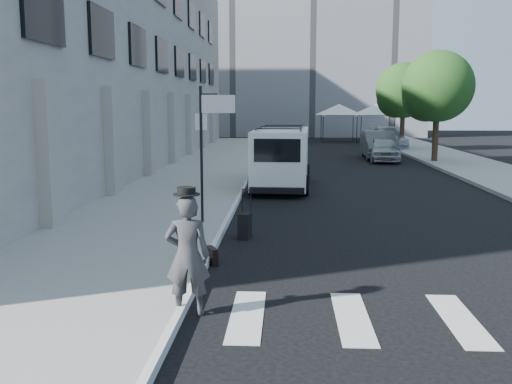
# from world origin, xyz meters

# --- Properties ---
(ground) EXTENTS (120.00, 120.00, 0.00)m
(ground) POSITION_xyz_m (0.00, 0.00, 0.00)
(ground) COLOR black
(ground) RESTS_ON ground
(sidewalk_left) EXTENTS (4.50, 48.00, 0.15)m
(sidewalk_left) POSITION_xyz_m (-4.25, 16.00, 0.07)
(sidewalk_left) COLOR gray
(sidewalk_left) RESTS_ON ground
(sidewalk_right) EXTENTS (4.00, 56.00, 0.15)m
(sidewalk_right) POSITION_xyz_m (9.00, 20.00, 0.07)
(sidewalk_right) COLOR gray
(sidewalk_right) RESTS_ON ground
(building_left) EXTENTS (10.00, 44.00, 12.00)m
(building_left) POSITION_xyz_m (-11.50, 18.00, 6.00)
(building_left) COLOR gray
(building_left) RESTS_ON ground
(building_far) EXTENTS (22.00, 12.00, 25.00)m
(building_far) POSITION_xyz_m (2.00, 50.00, 12.50)
(building_far) COLOR slate
(building_far) RESTS_ON ground
(sign_pole) EXTENTS (1.03, 0.07, 3.50)m
(sign_pole) POSITION_xyz_m (-2.36, 3.20, 2.65)
(sign_pole) COLOR black
(sign_pole) RESTS_ON sidewalk_left
(tree_near) EXTENTS (3.80, 3.83, 6.03)m
(tree_near) POSITION_xyz_m (7.50, 20.15, 3.97)
(tree_near) COLOR black
(tree_near) RESTS_ON ground
(tree_far) EXTENTS (3.80, 3.83, 6.03)m
(tree_far) POSITION_xyz_m (7.50, 29.15, 3.97)
(tree_far) COLOR black
(tree_far) RESTS_ON ground
(tent_left) EXTENTS (4.00, 4.00, 3.20)m
(tent_left) POSITION_xyz_m (4.00, 38.00, 2.71)
(tent_left) COLOR black
(tent_left) RESTS_ON ground
(tent_right) EXTENTS (4.00, 4.00, 3.20)m
(tent_right) POSITION_xyz_m (7.20, 38.50, 2.71)
(tent_right) COLOR black
(tent_right) RESTS_ON ground
(businessman) EXTENTS (0.72, 0.51, 1.86)m
(businessman) POSITION_xyz_m (-1.90, -3.00, 0.93)
(businessman) COLOR #37373A
(businessman) RESTS_ON ground
(briefcase) EXTENTS (0.29, 0.45, 0.34)m
(briefcase) POSITION_xyz_m (-1.90, -0.20, 0.17)
(briefcase) COLOR black
(briefcase) RESTS_ON ground
(suitcase) EXTENTS (0.33, 0.46, 1.17)m
(suitcase) POSITION_xyz_m (-1.41, 2.07, 0.31)
(suitcase) COLOR black
(suitcase) RESTS_ON ground
(cargo_van) EXTENTS (2.33, 6.05, 2.25)m
(cargo_van) POSITION_xyz_m (-0.60, 10.60, 1.17)
(cargo_van) COLOR white
(cargo_van) RESTS_ON ground
(parked_car_a) EXTENTS (1.85, 4.11, 1.37)m
(parked_car_a) POSITION_xyz_m (5.00, 21.01, 0.69)
(parked_car_a) COLOR #A4A8AC
(parked_car_a) RESTS_ON ground
(parked_car_b) EXTENTS (1.83, 4.95, 1.62)m
(parked_car_b) POSITION_xyz_m (5.00, 22.59, 0.81)
(parked_car_b) COLOR #5B5D63
(parked_car_b) RESTS_ON ground
(parked_car_c) EXTENTS (2.21, 5.44, 1.58)m
(parked_car_c) POSITION_xyz_m (6.80, 29.93, 0.79)
(parked_car_c) COLOR #B2B4BA
(parked_car_c) RESTS_ON ground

